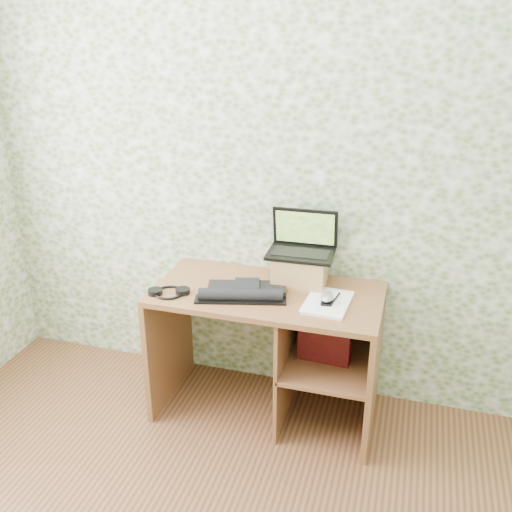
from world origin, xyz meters
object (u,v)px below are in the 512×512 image
(desk, at_px, (282,335))
(keyboard, at_px, (244,292))
(notepad, at_px, (327,302))
(riser, at_px, (300,270))
(laptop, at_px, (302,243))

(desk, xyz_separation_m, keyboard, (-0.18, -0.11, 0.29))
(keyboard, height_order, notepad, keyboard)
(desk, height_order, keyboard, keyboard)
(desk, distance_m, riser, 0.38)
(riser, relative_size, notepad, 0.90)
(laptop, xyz_separation_m, notepad, (0.18, -0.23, -0.21))
(desk, height_order, notepad, notepad)
(desk, height_order, riser, riser)
(desk, bearing_deg, laptop, 66.82)
(laptop, height_order, notepad, laptop)
(keyboard, distance_m, notepad, 0.43)
(notepad, bearing_deg, desk, 167.11)
(desk, distance_m, keyboard, 0.36)
(riser, xyz_separation_m, laptop, (-0.00, 0.04, 0.14))
(desk, bearing_deg, keyboard, -149.44)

